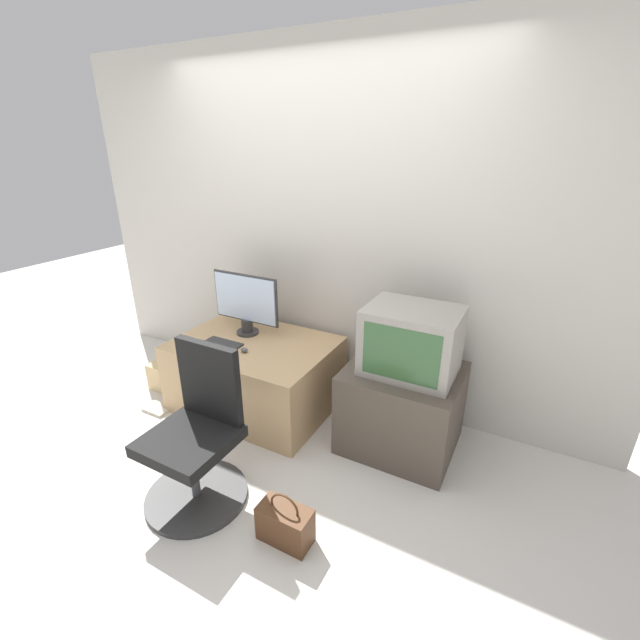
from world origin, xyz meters
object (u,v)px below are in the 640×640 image
Objects in this scene: keyboard at (222,344)px; cardboard_box_lower at (168,378)px; crt_tv at (411,341)px; book at (157,409)px; main_monitor at (246,303)px; mouse at (244,350)px; office_chair at (197,442)px; handbag at (285,524)px.

keyboard is 0.92× the size of cardboard_box_lower.
book is (-1.79, -0.51, -0.77)m from crt_tv.
crt_tv is at bearing -2.04° from main_monitor.
main_monitor is 10.63× the size of mouse.
main_monitor is 0.36m from keyboard.
book is at bearing -157.03° from mouse.
office_chair is at bearing -34.88° from cardboard_box_lower.
crt_tv reaches higher than keyboard.
mouse reaches higher than keyboard.
office_chair is 3.02× the size of handbag.
main_monitor is at bearing 48.85° from book.
cardboard_box_lower is 0.32m from book.
main_monitor reaches higher than book.
handbag is (-0.29, -1.02, -0.68)m from crt_tv.
main_monitor reaches higher than cardboard_box_lower.
keyboard is 0.32× the size of office_chair.
mouse is 0.18× the size of handbag.
office_chair is at bearing -68.39° from main_monitor.
keyboard is 0.96× the size of handbag.
main_monitor reaches higher than mouse.
main_monitor is at bearing 24.95° from cardboard_box_lower.
book is at bearing -131.15° from main_monitor.
keyboard is at bearing 3.70° from cardboard_box_lower.
cardboard_box_lower is (-0.59, -0.04, -0.43)m from keyboard.
office_chair is at bearing -132.85° from crt_tv.
mouse is (0.22, -0.02, 0.01)m from keyboard.
main_monitor is 1.31m from crt_tv.
handbag reaches higher than book.
mouse is at bearing 136.46° from handbag.
mouse is at bearing -5.14° from keyboard.
main_monitor is at bearing 177.96° from crt_tv.
cardboard_box_lower is at bearing 145.12° from office_chair.
handbag is (0.83, -0.79, -0.45)m from mouse.
keyboard is 5.45× the size of mouse.
book is at bearing -61.13° from cardboard_box_lower.
main_monitor reaches higher than office_chair.
main_monitor is 0.62× the size of office_chair.
keyboard is 0.90m from office_chair.
crt_tv is at bearing 8.88° from keyboard.
main_monitor is 1.08m from book.
crt_tv is 2.76× the size of book.
mouse is at bearing 106.84° from office_chair.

